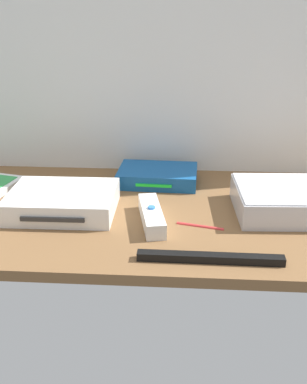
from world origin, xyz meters
TOP-DOWN VIEW (x-y plane):
  - ground_plane at (0.00, 0.00)cm, footprint 100.00×48.00cm
  - back_wall at (0.00, 24.60)cm, footprint 110.00×1.20cm
  - game_console at (-18.16, -1.76)cm, footprint 21.17×16.67cm
  - mini_computer at (25.04, 0.76)cm, footprint 17.76×17.76cm
  - network_router at (-0.29, 15.19)cm, footprint 18.53×12.98cm
  - remote_wand at (-0.20, -5.64)cm, footprint 6.37×15.22cm
  - sensor_bar at (10.53, -19.17)cm, footprint 24.02×2.07cm
  - stylus_pen at (9.26, -6.74)cm, footprint 8.91×2.81cm

SIDE VIEW (x-z plane):
  - ground_plane at x=0.00cm, z-range -2.00..0.00cm
  - stylus_pen at x=9.26cm, z-range 0.00..0.70cm
  - sensor_bar at x=10.53cm, z-range 0.00..1.40cm
  - remote_wand at x=-0.20cm, z-range -0.19..3.21cm
  - network_router at x=-0.29cm, z-range 0.00..3.40cm
  - game_console at x=-18.16cm, z-range 0.00..4.40cm
  - mini_computer at x=25.04cm, z-range -0.01..5.29cm
  - back_wall at x=0.00cm, z-range 0.00..64.00cm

